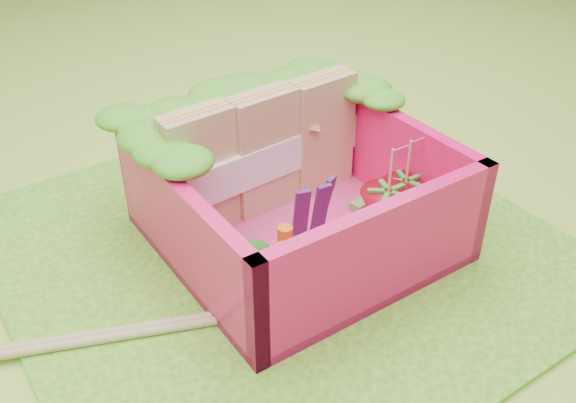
{
  "coord_description": "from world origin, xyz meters",
  "views": [
    {
      "loc": [
        -1.42,
        -2.18,
        2.03
      ],
      "look_at": [
        0.05,
        -0.01,
        0.28
      ],
      "focal_mm": 40.0,
      "sensor_mm": 36.0,
      "label": 1
    }
  ],
  "objects_px": {
    "strawberry_right": "(404,202)",
    "chopsticks": "(107,335)",
    "strawberry_left": "(386,215)",
    "sandwich_stack": "(265,152)",
    "bento_box": "(297,194)",
    "broccoli": "(239,266)"
  },
  "relations": [
    {
      "from": "strawberry_right",
      "to": "chopsticks",
      "type": "xyz_separation_m",
      "value": [
        -1.56,
        0.12,
        -0.16
      ]
    },
    {
      "from": "strawberry_left",
      "to": "chopsticks",
      "type": "relative_size",
      "value": 0.23
    },
    {
      "from": "sandwich_stack",
      "to": "strawberry_right",
      "type": "xyz_separation_m",
      "value": [
        0.49,
        -0.55,
        -0.19
      ]
    },
    {
      "from": "bento_box",
      "to": "chopsticks",
      "type": "bearing_deg",
      "value": -173.18
    },
    {
      "from": "broccoli",
      "to": "strawberry_right",
      "type": "relative_size",
      "value": 0.7
    },
    {
      "from": "strawberry_right",
      "to": "sandwich_stack",
      "type": "bearing_deg",
      "value": 131.58
    },
    {
      "from": "sandwich_stack",
      "to": "strawberry_left",
      "type": "relative_size",
      "value": 2.3
    },
    {
      "from": "broccoli",
      "to": "sandwich_stack",
      "type": "bearing_deg",
      "value": 48.85
    },
    {
      "from": "bento_box",
      "to": "sandwich_stack",
      "type": "bearing_deg",
      "value": 89.07
    },
    {
      "from": "sandwich_stack",
      "to": "chopsticks",
      "type": "height_order",
      "value": "sandwich_stack"
    },
    {
      "from": "strawberry_left",
      "to": "strawberry_right",
      "type": "relative_size",
      "value": 1.06
    },
    {
      "from": "bento_box",
      "to": "broccoli",
      "type": "xyz_separation_m",
      "value": [
        -0.49,
        -0.26,
        -0.05
      ]
    },
    {
      "from": "bento_box",
      "to": "strawberry_left",
      "type": "relative_size",
      "value": 2.52
    },
    {
      "from": "broccoli",
      "to": "chopsticks",
      "type": "distance_m",
      "value": 0.63
    },
    {
      "from": "sandwich_stack",
      "to": "strawberry_left",
      "type": "distance_m",
      "value": 0.71
    },
    {
      "from": "bento_box",
      "to": "chopsticks",
      "type": "distance_m",
      "value": 1.11
    },
    {
      "from": "sandwich_stack",
      "to": "strawberry_left",
      "type": "xyz_separation_m",
      "value": [
        0.32,
        -0.6,
        -0.17
      ]
    },
    {
      "from": "strawberry_left",
      "to": "strawberry_right",
      "type": "xyz_separation_m",
      "value": [
        0.17,
        0.05,
        -0.01
      ]
    },
    {
      "from": "strawberry_left",
      "to": "bento_box",
      "type": "bearing_deg",
      "value": 137.08
    },
    {
      "from": "broccoli",
      "to": "strawberry_left",
      "type": "height_order",
      "value": "strawberry_left"
    },
    {
      "from": "bento_box",
      "to": "sandwich_stack",
      "type": "distance_m",
      "value": 0.32
    },
    {
      "from": "bento_box",
      "to": "broccoli",
      "type": "height_order",
      "value": "bento_box"
    }
  ]
}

